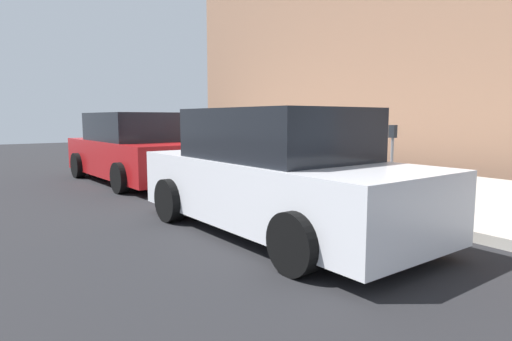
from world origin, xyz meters
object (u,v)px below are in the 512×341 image
(suitcase_olive_4, at_px, (280,163))
(parked_car_red_1, at_px, (134,149))
(suitcase_red_0, at_px, (341,175))
(suitcase_silver_1, at_px, (323,175))
(suitcase_maroon_5, at_px, (265,161))
(suitcase_navy_3, at_px, (295,168))
(fire_hydrant, at_px, (250,159))
(suitcase_teal_2, at_px, (311,169))
(bollard_post, at_px, (234,158))
(parking_meter, at_px, (392,151))
(parked_car_white_0, at_px, (276,175))

(suitcase_olive_4, bearing_deg, parked_car_red_1, 44.49)
(suitcase_red_0, bearing_deg, suitcase_silver_1, -4.31)
(suitcase_red_0, height_order, suitcase_maroon_5, suitcase_maroon_5)
(parked_car_red_1, bearing_deg, suitcase_navy_3, -140.03)
(suitcase_silver_1, bearing_deg, suitcase_navy_3, -4.37)
(fire_hydrant, bearing_deg, suitcase_red_0, 178.72)
(parked_car_red_1, bearing_deg, suitcase_red_0, -151.83)
(suitcase_red_0, height_order, suitcase_teal_2, suitcase_red_0)
(suitcase_silver_1, height_order, bollard_post, suitcase_silver_1)
(fire_hydrant, height_order, parking_meter, parking_meter)
(suitcase_silver_1, relative_size, suitcase_maroon_5, 0.77)
(suitcase_red_0, relative_size, suitcase_silver_1, 1.23)
(parking_meter, bearing_deg, fire_hydrant, 3.50)
(suitcase_silver_1, bearing_deg, suitcase_olive_4, -1.34)
(suitcase_navy_3, height_order, suitcase_olive_4, suitcase_olive_4)
(suitcase_teal_2, bearing_deg, parked_car_red_1, 36.33)
(suitcase_silver_1, bearing_deg, suitcase_teal_2, -12.49)
(suitcase_teal_2, bearing_deg, suitcase_red_0, 171.56)
(suitcase_olive_4, bearing_deg, parked_car_white_0, 141.59)
(parking_meter, bearing_deg, parked_car_red_1, 26.85)
(suitcase_silver_1, distance_m, parked_car_white_0, 2.99)
(suitcase_teal_2, distance_m, suitcase_maroon_5, 1.43)
(suitcase_teal_2, relative_size, suitcase_olive_4, 0.70)
(suitcase_navy_3, bearing_deg, suitcase_teal_2, -175.46)
(suitcase_navy_3, xyz_separation_m, fire_hydrant, (1.70, 0.04, 0.08))
(suitcase_navy_3, bearing_deg, parked_car_white_0, 136.38)
(suitcase_olive_4, xyz_separation_m, parking_meter, (-2.87, -0.25, 0.46))
(suitcase_red_0, distance_m, suitcase_navy_3, 1.50)
(suitcase_maroon_5, bearing_deg, suitcase_olive_4, -171.52)
(suitcase_teal_2, bearing_deg, parking_meter, -174.92)
(parked_car_white_0, bearing_deg, parking_meter, -84.48)
(suitcase_red_0, bearing_deg, parked_car_white_0, 115.66)
(suitcase_olive_4, relative_size, bollard_post, 1.46)
(suitcase_teal_2, bearing_deg, fire_hydrant, 2.10)
(parking_meter, bearing_deg, suitcase_red_0, 19.74)
(suitcase_teal_2, height_order, suitcase_navy_3, suitcase_navy_3)
(suitcase_olive_4, xyz_separation_m, parked_car_red_1, (2.53, 2.49, 0.26))
(suitcase_teal_2, xyz_separation_m, bollard_post, (2.71, 0.23, 0.02))
(suitcase_red_0, distance_m, suitcase_maroon_5, 2.45)
(suitcase_olive_4, height_order, parked_car_white_0, parked_car_white_0)
(bollard_post, height_order, parked_car_red_1, parked_car_red_1)
(suitcase_olive_4, relative_size, fire_hydrant, 1.43)
(suitcase_silver_1, height_order, suitcase_maroon_5, suitcase_maroon_5)
(suitcase_teal_2, relative_size, fire_hydrant, 1.00)
(fire_hydrant, bearing_deg, suitcase_olive_4, -179.95)
(fire_hydrant, bearing_deg, parking_meter, -176.50)
(bollard_post, xyz_separation_m, parking_meter, (-4.62, -0.40, 0.47))
(fire_hydrant, xyz_separation_m, parking_meter, (-4.09, -0.25, 0.45))
(suitcase_maroon_5, bearing_deg, suitcase_navy_3, -173.36)
(suitcase_red_0, distance_m, parked_car_white_0, 2.70)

